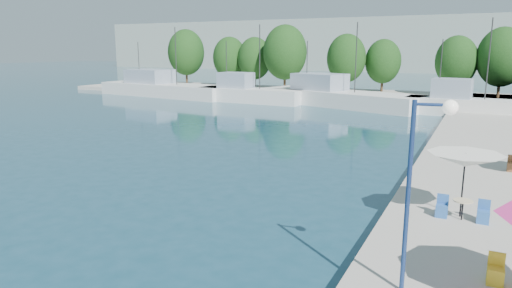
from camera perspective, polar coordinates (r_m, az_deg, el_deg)
The scene contains 17 objects.
quay_far at distance 66.86m, azimuth 11.63°, elevation 5.99°, with size 90.00×16.00×0.60m, color #ABA79B.
hill_west at distance 162.10m, azimuth 12.79°, elevation 11.94°, with size 180.00×40.00×16.00m, color gray.
trawler_01 at distance 68.95m, azimuth -11.53°, elevation 6.80°, with size 22.24×8.16×10.20m.
trawler_02 at distance 59.50m, azimuth -1.07°, elevation 6.28°, with size 14.25×4.14×10.20m.
trawler_03 at distance 56.59m, azimuth 9.97°, elevation 5.81°, with size 21.18×11.55×10.20m.
trawler_04 at distance 51.77m, azimuth 24.85°, elevation 4.36°, with size 12.84×4.31×10.20m.
tree_01 at distance 84.46m, azimuth -8.74°, elevation 11.25°, with size 6.54×6.54×9.67m.
tree_02 at distance 77.79m, azimuth -3.33°, elevation 10.71°, with size 5.55×5.55×8.22m.
tree_03 at distance 75.47m, azimuth -0.17°, elevation 10.65°, with size 5.48×5.48×8.12m.
tree_04 at distance 70.93m, azimuth 3.64°, elevation 11.36°, with size 6.65×6.65×9.85m.
tree_05 at distance 69.17m, azimuth 11.23°, elevation 10.46°, with size 5.67×5.67×8.39m.
tree_06 at distance 70.36m, azimuth 15.61°, elevation 9.92°, with size 5.16×5.16×7.64m.
tree_07 at distance 66.63m, azimuth 23.76°, elevation 9.44°, with size 5.38×5.38×7.96m.
tree_08 at distance 66.75m, azimuth 28.38°, elevation 9.54°, with size 6.06×6.06×8.98m.
umbrella_white at distance 18.44m, azimuth 24.69°, elevation -1.83°, with size 2.72×2.72×2.45m.
cafe_table_02 at distance 18.61m, azimuth 24.36°, elevation -7.80°, with size 1.82×0.70×0.76m.
street_lamp at distance 11.85m, azimuth 20.28°, elevation -2.16°, with size 1.03×0.36×5.03m.
Camera 1 is at (9.01, 2.67, 6.79)m, focal length 32.00 mm.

